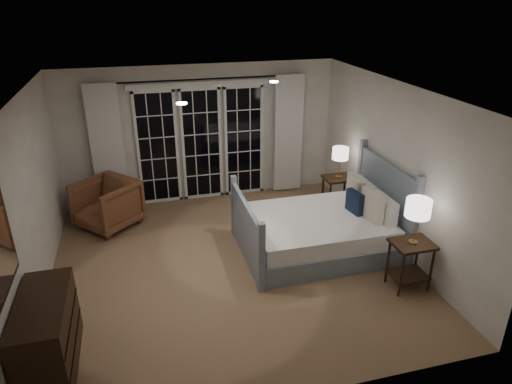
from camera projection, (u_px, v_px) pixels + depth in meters
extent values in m
plane|color=olive|center=(231.00, 264.00, 6.66)|extent=(5.00, 5.00, 0.00)
plane|color=white|center=(227.00, 93.00, 5.64)|extent=(5.00, 5.00, 0.00)
cube|color=beige|center=(28.00, 206.00, 5.56)|extent=(0.02, 5.00, 2.50)
cube|color=beige|center=(394.00, 168.00, 6.74)|extent=(0.02, 5.00, 2.50)
cube|color=beige|center=(201.00, 134.00, 8.36)|extent=(5.00, 0.02, 2.50)
cube|color=beige|center=(288.00, 295.00, 3.94)|extent=(5.00, 0.02, 2.50)
cube|color=black|center=(158.00, 148.00, 8.22)|extent=(0.66, 0.02, 2.02)
cube|color=black|center=(202.00, 145.00, 8.41)|extent=(0.66, 0.02, 2.02)
cube|color=black|center=(244.00, 141.00, 8.60)|extent=(0.66, 0.02, 2.02)
cube|color=white|center=(199.00, 85.00, 7.95)|extent=(2.50, 0.04, 0.10)
cylinder|color=black|center=(199.00, 79.00, 7.86)|extent=(3.50, 0.03, 0.03)
cube|color=white|center=(108.00, 148.00, 7.90)|extent=(0.55, 0.10, 2.25)
cube|color=white|center=(288.00, 134.00, 8.68)|extent=(0.55, 0.10, 2.25)
cylinder|color=white|center=(274.00, 82.00, 6.37)|extent=(0.12, 0.12, 0.01)
cylinder|color=white|center=(182.00, 103.00, 5.15)|extent=(0.12, 0.12, 0.01)
cube|color=gray|center=(316.00, 240.00, 6.99)|extent=(2.08, 1.62, 0.30)
cube|color=white|center=(317.00, 224.00, 6.87)|extent=(2.02, 1.56, 0.25)
cube|color=gray|center=(384.00, 202.00, 7.04)|extent=(0.06, 1.62, 1.32)
cube|color=gray|center=(246.00, 232.00, 6.60)|extent=(0.06, 1.62, 0.91)
cube|color=white|center=(383.00, 208.00, 6.68)|extent=(0.14, 0.60, 0.36)
cube|color=white|center=(363.00, 191.00, 7.25)|extent=(0.14, 0.60, 0.36)
cube|color=beige|center=(372.00, 205.00, 6.66)|extent=(0.16, 0.46, 0.45)
cube|color=beige|center=(355.00, 191.00, 7.15)|extent=(0.16, 0.46, 0.45)
cube|color=#141D37|center=(355.00, 202.00, 6.90)|extent=(0.15, 0.35, 0.34)
cube|color=black|center=(413.00, 244.00, 5.89)|extent=(0.52, 0.42, 0.04)
cube|color=black|center=(408.00, 274.00, 6.08)|extent=(0.48, 0.38, 0.03)
cylinder|color=black|center=(401.00, 275.00, 5.83)|extent=(0.04, 0.04, 0.65)
cylinder|color=black|center=(431.00, 270.00, 5.93)|extent=(0.04, 0.04, 0.65)
cylinder|color=black|center=(388.00, 262.00, 6.12)|extent=(0.04, 0.04, 0.65)
cylinder|color=black|center=(416.00, 257.00, 6.23)|extent=(0.04, 0.04, 0.65)
cube|color=black|center=(338.00, 178.00, 8.00)|extent=(0.51, 0.41, 0.04)
cube|color=black|center=(337.00, 202.00, 8.19)|extent=(0.47, 0.37, 0.03)
cylinder|color=black|center=(330.00, 200.00, 7.94)|extent=(0.04, 0.04, 0.63)
cylinder|color=black|center=(352.00, 197.00, 8.04)|extent=(0.04, 0.04, 0.63)
cylinder|color=black|center=(323.00, 193.00, 8.23)|extent=(0.04, 0.04, 0.63)
cylinder|color=black|center=(344.00, 190.00, 8.33)|extent=(0.04, 0.04, 0.63)
cylinder|color=#A98343|center=(413.00, 242.00, 5.88)|extent=(0.12, 0.12, 0.02)
cylinder|color=#A98343|center=(415.00, 229.00, 5.80)|extent=(0.02, 0.02, 0.36)
cylinder|color=white|center=(418.00, 208.00, 5.68)|extent=(0.32, 0.32, 0.23)
cylinder|color=#A98343|center=(339.00, 177.00, 7.99)|extent=(0.12, 0.12, 0.02)
cylinder|color=#A98343|center=(339.00, 168.00, 7.92)|extent=(0.02, 0.02, 0.32)
cylinder|color=white|center=(340.00, 153.00, 7.82)|extent=(0.28, 0.28, 0.20)
imported|color=brown|center=(107.00, 204.00, 7.57)|extent=(1.24, 1.24, 0.81)
cube|color=black|center=(48.00, 335.00, 4.68)|extent=(0.49, 1.18, 0.84)
cube|color=black|center=(76.00, 342.00, 4.80)|extent=(0.01, 1.16, 0.01)
cube|color=black|center=(71.00, 321.00, 4.69)|extent=(0.01, 1.16, 0.01)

